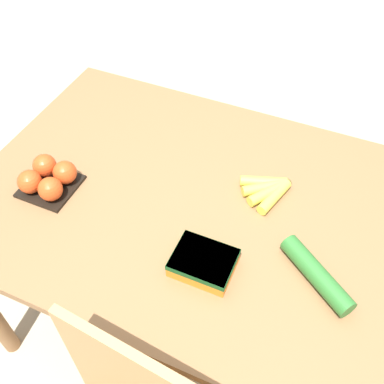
{
  "coord_description": "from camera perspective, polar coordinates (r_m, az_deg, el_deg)",
  "views": [
    {
      "loc": [
        -0.35,
        0.8,
        1.75
      ],
      "look_at": [
        0.0,
        0.0,
        0.77
      ],
      "focal_mm": 42.0,
      "sensor_mm": 36.0,
      "label": 1
    }
  ],
  "objects": [
    {
      "name": "ground_plane",
      "position": [
        1.96,
        -0.0,
        -15.11
      ],
      "size": [
        12.0,
        12.0,
        0.0
      ],
      "primitive_type": "plane",
      "color": "#B7A88E"
    },
    {
      "name": "dining_table",
      "position": [
        1.41,
        -0.0,
        -3.33
      ],
      "size": [
        1.33,
        0.95,
        0.74
      ],
      "color": "olive",
      "rests_on": "ground_plane"
    },
    {
      "name": "tomato_pack",
      "position": [
        1.41,
        -17.83,
        1.66
      ],
      "size": [
        0.16,
        0.16,
        0.08
      ],
      "color": "black",
      "rests_on": "dining_table"
    },
    {
      "name": "cucumber_near",
      "position": [
        1.2,
        15.54,
        -10.03
      ],
      "size": [
        0.22,
        0.18,
        0.05
      ],
      "color": "#2D702D",
      "rests_on": "dining_table"
    },
    {
      "name": "banana_bunch",
      "position": [
        1.36,
        9.69,
        0.34
      ],
      "size": [
        0.15,
        0.16,
        0.03
      ],
      "color": "brown",
      "rests_on": "dining_table"
    },
    {
      "name": "carrot_bag",
      "position": [
        1.18,
        1.47,
        -8.85
      ],
      "size": [
        0.16,
        0.13,
        0.05
      ],
      "color": "orange",
      "rests_on": "dining_table"
    }
  ]
}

